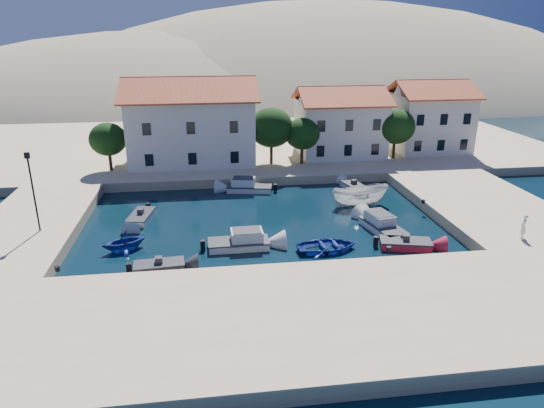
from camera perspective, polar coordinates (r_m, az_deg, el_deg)
The scene contains 23 objects.
ground at distance 33.06m, azimuth 0.71°, elevation -8.51°, with size 400.00×400.00×0.00m, color black.
quay_south at distance 27.72m, azimuth 2.60°, elevation -13.43°, with size 52.00×12.00×1.00m, color #CAB08A.
quay_east at distance 48.50m, azimuth 23.53°, elevation -0.15°, with size 11.00×20.00×1.00m, color #CAB08A.
quay_west at distance 44.15m, azimuth -26.64°, elevation -2.52°, with size 8.00×20.00×1.00m, color #CAB08A.
quay_north at distance 68.78m, azimuth -2.32°, elevation 7.03°, with size 80.00×36.00×1.00m, color #CAB08A.
hills at distance 159.31m, azimuth 1.48°, elevation 5.59°, with size 254.00×176.00×99.00m.
building_left at distance 57.64m, azimuth -9.46°, elevation 9.80°, with size 14.70×9.45×9.70m.
building_mid at distance 60.95m, azimuth 8.00°, elevation 9.73°, with size 10.50×8.40×8.30m.
building_right at distance 66.05m, azimuth 18.01°, elevation 9.96°, with size 9.45×8.40×8.80m.
trees at distance 56.02m, azimuth 1.48°, elevation 8.63°, with size 37.30×5.30×6.45m.
lamppost at distance 40.56m, azimuth -26.39°, elevation 2.06°, with size 0.35×0.25×6.22m.
bollards at distance 36.44m, azimuth 4.19°, elevation -3.76°, with size 29.36×9.56×0.30m.
motorboat_grey_sw at distance 34.53m, azimuth -13.12°, elevation -7.22°, with size 3.54×1.81×1.25m.
cabin_cruiser_south at distance 37.02m, azimuth -3.95°, elevation -4.50°, with size 4.64×2.03×1.60m.
rowboat_south at distance 36.99m, azimuth 6.52°, elevation -5.42°, with size 3.31×4.64×0.96m, color navy.
motorboat_red_se at distance 38.43m, azimuth 15.42°, elevation -4.57°, with size 4.11×2.58×1.25m.
cabin_cruiser_east at distance 40.86m, azimuth 12.97°, elevation -2.58°, with size 2.91×5.14×1.60m.
boat_east at distance 46.63m, azimuth 10.28°, elevation -0.18°, with size 2.07×5.51×2.13m, color silver.
motorboat_white_ne at distance 51.17m, azimuth 9.58°, elevation 2.02°, with size 2.21×3.56×1.25m.
rowboat_west at distance 38.48m, azimuth -16.90°, elevation -5.17°, with size 2.82×3.26×1.72m, color navy.
motorboat_white_west at distance 43.78m, azimuth -15.14°, elevation -1.50°, with size 2.31×4.00×1.25m.
cabin_cruiser_north at distance 49.90m, azimuth -2.67°, elevation 2.04°, with size 4.83×2.74×1.60m.
pedestrian at distance 40.56m, azimuth 27.46°, elevation -2.37°, with size 0.67×0.44×1.85m, color white.
Camera 1 is at (-4.35, -28.78, 15.68)m, focal length 32.00 mm.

